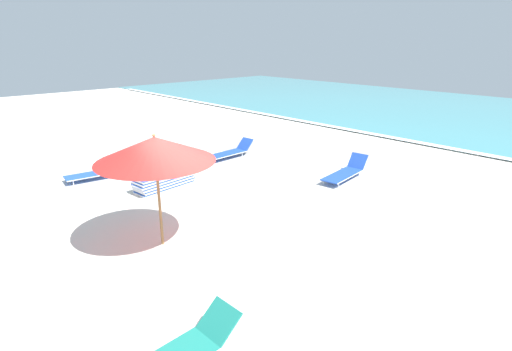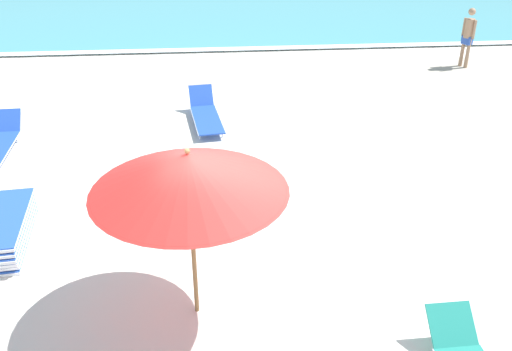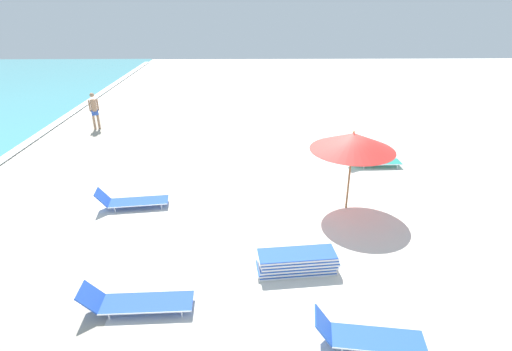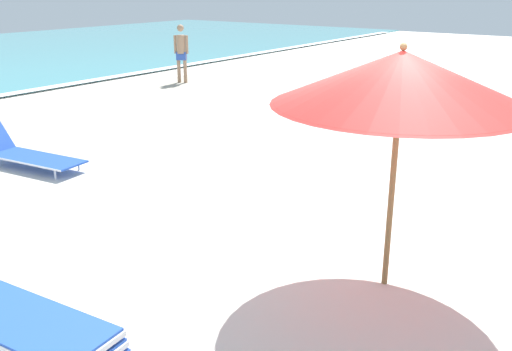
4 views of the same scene
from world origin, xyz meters
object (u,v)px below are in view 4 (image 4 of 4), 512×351
at_px(beach_umbrella, 401,79).
at_px(sun_lounger_beside_umbrella, 28,154).
at_px(beachgoer_wading_adult, 181,50).
at_px(lounger_stack, 17,340).

height_order(beach_umbrella, sun_lounger_beside_umbrella, beach_umbrella).
relative_size(beach_umbrella, beachgoer_wading_adult, 1.39).
height_order(beach_umbrella, beachgoer_wading_adult, beach_umbrella).
distance_m(lounger_stack, beachgoer_wading_adult, 13.92).
xyz_separation_m(sun_lounger_beside_umbrella, beachgoer_wading_adult, (7.86, 3.73, 0.78)).
bearing_deg(sun_lounger_beside_umbrella, beachgoer_wading_adult, 18.31).
relative_size(lounger_stack, beachgoer_wading_adult, 1.12).
bearing_deg(lounger_stack, beachgoer_wading_adult, 31.91).
bearing_deg(lounger_stack, sun_lounger_beside_umbrella, 50.40).
relative_size(beach_umbrella, sun_lounger_beside_umbrella, 1.15).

